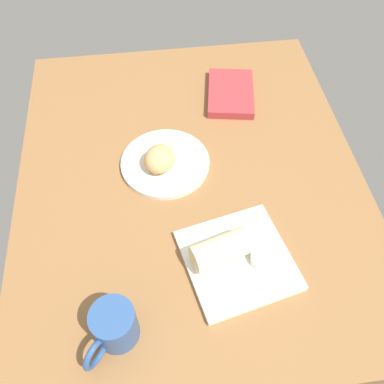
{
  "coord_description": "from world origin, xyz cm",
  "views": [
    {
      "loc": [
        67.87,
        -8.43,
        89.53
      ],
      "look_at": [
        8.11,
        -0.63,
        7.0
      ],
      "focal_mm": 38.85,
      "sensor_mm": 36.0,
      "label": 1
    }
  ],
  "objects": [
    {
      "name": "dining_table",
      "position": [
        0.0,
        0.0,
        2.0
      ],
      "size": [
        110.0,
        90.0,
        4.0
      ],
      "primitive_type": "cube",
      "color": "olive",
      "rests_on": "ground"
    },
    {
      "name": "round_plate",
      "position": [
        -4.02,
        -6.24,
        4.7
      ],
      "size": [
        23.63,
        23.63,
        1.4
      ],
      "primitive_type": "cylinder",
      "color": "silver",
      "rests_on": "dining_table"
    },
    {
      "name": "scone_pastry",
      "position": [
        -2.38,
        -7.66,
        8.47
      ],
      "size": [
        11.17,
        10.7,
        6.14
      ],
      "primitive_type": "ellipsoid",
      "rotation": [
        0.0,
        0.0,
        5.87
      ],
      "color": "tan",
      "rests_on": "round_plate"
    },
    {
      "name": "square_plate",
      "position": [
        26.76,
        7.36,
        4.8
      ],
      "size": [
        27.42,
        27.42,
        1.6
      ],
      "primitive_type": "cube",
      "rotation": [
        0.0,
        0.0,
        0.22
      ],
      "color": "white",
      "rests_on": "dining_table"
    },
    {
      "name": "sauce_cup",
      "position": [
        28.08,
        12.37,
        6.73
      ],
      "size": [
        5.12,
        5.12,
        2.09
      ],
      "color": "silver",
      "rests_on": "square_plate"
    },
    {
      "name": "breakfast_wrap",
      "position": [
        25.71,
        3.36,
        8.73
      ],
      "size": [
        9.66,
        14.17,
        6.26
      ],
      "primitive_type": "cylinder",
      "rotation": [
        1.57,
        0.0,
        0.29
      ],
      "color": "beige",
      "rests_on": "square_plate"
    },
    {
      "name": "book_stack",
      "position": [
        -28.62,
        16.05,
        5.26
      ],
      "size": [
        22.27,
        16.88,
        2.51
      ],
      "color": "#A53338",
      "rests_on": "dining_table"
    },
    {
      "name": "coffee_mug",
      "position": [
        39.73,
        -20.13,
        9.02
      ],
      "size": [
        12.51,
        10.65,
        9.83
      ],
      "color": "#2D518C",
      "rests_on": "dining_table"
    }
  ]
}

